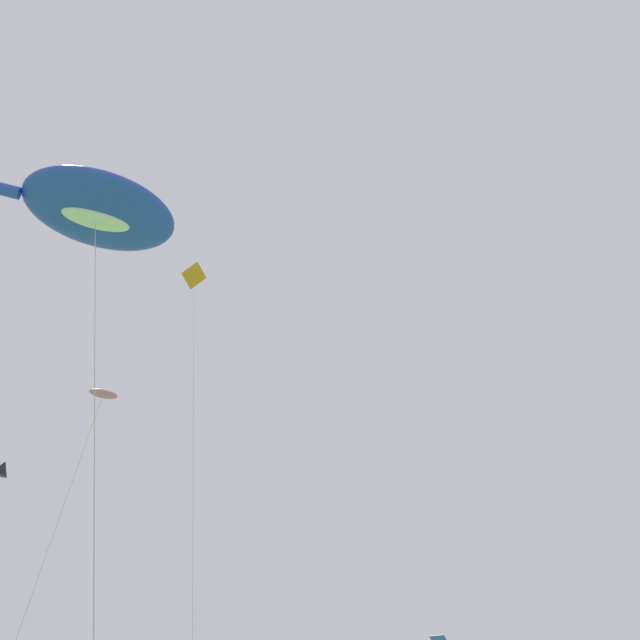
# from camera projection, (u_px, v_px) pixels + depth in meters

# --- Properties ---
(big_show_kite) EXTENTS (7.89, 12.37, 19.29)m
(big_show_kite) POSITION_uv_depth(u_px,v_px,m) (91.00, 209.00, 20.00)
(big_show_kite) COLOR blue
(big_show_kite) RESTS_ON ground
(small_kite_tiny_distant) EXTENTS (1.88, 1.39, 16.05)m
(small_kite_tiny_distant) POSITION_uv_depth(u_px,v_px,m) (102.00, 397.00, 22.66)
(small_kite_tiny_distant) COLOR pink
(small_kite_tiny_distant) RESTS_ON ground
(small_kite_diamond_red) EXTENTS (1.30, 2.70, 19.08)m
(small_kite_diamond_red) POSITION_uv_depth(u_px,v_px,m) (2.00, 469.00, 31.87)
(small_kite_diamond_red) COLOR black
(small_kite_diamond_red) RESTS_ON ground
(small_kite_streamer_purple) EXTENTS (3.00, 2.77, 22.36)m
(small_kite_streamer_purple) POSITION_uv_depth(u_px,v_px,m) (194.00, 301.00, 25.49)
(small_kite_streamer_purple) COLOR orange
(small_kite_streamer_purple) RESTS_ON ground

